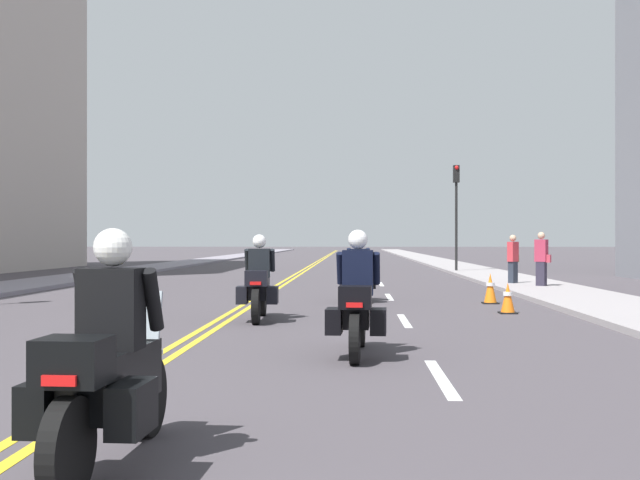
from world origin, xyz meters
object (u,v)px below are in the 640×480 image
Objects in this scene: motorcycle_0 at (107,371)px; pedestrian_2 at (542,260)px; motorcycle_2 at (259,286)px; pedestrian_1 at (513,260)px; motorcycle_3 at (359,275)px; traffic_cone_1 at (508,298)px; traffic_light_far at (456,199)px; motorcycle_1 at (357,306)px; traffic_cone_0 at (490,289)px.

pedestrian_2 is at bearing 70.84° from motorcycle_0.
motorcycle_0 is at bearing -91.65° from motorcycle_2.
motorcycle_2 is 1.34× the size of pedestrian_1.
motorcycle_2 reaches higher than motorcycle_3.
pedestrian_1 reaches higher than traffic_cone_1.
pedestrian_2 is (2.58, 7.72, 0.60)m from traffic_cone_1.
motorcycle_3 is 7.41m from pedestrian_2.
motorcycle_2 is at bearing -169.38° from pedestrian_1.
pedestrian_1 is 0.96× the size of pedestrian_2.
motorcycle_3 is 17.63m from traffic_light_far.
motorcycle_2 is at bearing -91.85° from pedestrian_2.
pedestrian_2 is (0.54, -1.58, 0.04)m from pedestrian_1.
traffic_cone_1 is at bearing -148.91° from pedestrian_1.
motorcycle_3 is 1.18× the size of pedestrian_2.
traffic_cone_1 is (4.84, 11.00, -0.33)m from motorcycle_0.
motorcycle_0 reaches higher than motorcycle_3.
motorcycle_3 is 4.26m from traffic_cone_1.
motorcycle_1 reaches higher than traffic_cone_0.
traffic_cone_1 is 0.38× the size of pedestrian_1.
motorcycle_2 is 3.54× the size of traffic_cone_1.
traffic_light_far is at bearing 84.99° from traffic_cone_0.
traffic_cone_1 is (5.00, 1.60, -0.34)m from motorcycle_2.
motorcycle_2 is 0.46× the size of traffic_light_far.
pedestrian_2 is (5.65, 4.79, 0.26)m from motorcycle_3.
motorcycle_0 is at bearing -113.75° from traffic_cone_1.
traffic_cone_0 is at bearing 72.39° from motorcycle_0.
pedestrian_2 is at bearing 70.40° from motorcycle_1.
motorcycle_1 reaches higher than motorcycle_0.
pedestrian_2 is at bearing 64.54° from traffic_cone_0.
motorcycle_0 is 0.96× the size of motorcycle_1.
pedestrian_1 is at bearing 73.97° from traffic_cone_0.
motorcycle_0 is 14.05m from motorcycle_3.
traffic_light_far reaches higher than motorcycle_0.
traffic_light_far reaches higher than motorcycle_3.
motorcycle_3 is at bearing 171.62° from traffic_cone_0.
motorcycle_3 is at bearing 136.33° from traffic_cone_1.
motorcycle_2 is (-1.84, 4.39, -0.01)m from motorcycle_1.
traffic_light_far is at bearing 80.63° from motorcycle_0.
traffic_cone_1 is at bearing 68.71° from motorcycle_0.
traffic_cone_1 is 8.16m from pedestrian_2.
motorcycle_0 is at bearing -155.25° from pedestrian_1.
traffic_cone_0 is (5.08, 4.07, -0.29)m from motorcycle_2.
traffic_cone_1 is at bearing -71.22° from pedestrian_2.
pedestrian_1 reaches higher than traffic_cone_0.
motorcycle_2 is 6.51m from traffic_cone_0.
motorcycle_2 is 4.92m from motorcycle_3.
pedestrian_2 is at bearing 71.51° from traffic_cone_1.
traffic_light_far reaches higher than traffic_cone_1.
traffic_light_far is (4.66, 16.78, 2.79)m from motorcycle_3.
pedestrian_1 reaches higher than motorcycle_1.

